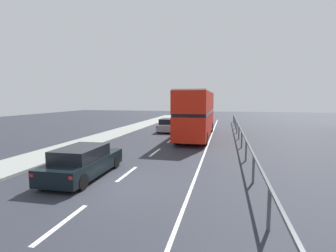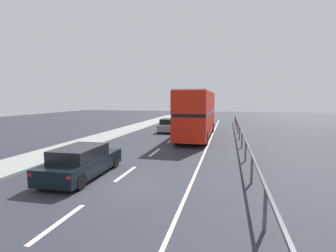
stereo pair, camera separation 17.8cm
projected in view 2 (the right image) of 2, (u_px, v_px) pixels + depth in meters
name	position (u px, v px, depth m)	size (l,w,h in m)	color
ground_plane	(112.00, 185.00, 10.25)	(75.01, 120.00, 0.10)	#282B34
lane_paint_markings	(190.00, 146.00, 18.35)	(3.27, 46.00, 0.01)	silver
bridge_side_railing	(242.00, 134.00, 17.57)	(0.10, 42.00, 1.20)	#4C5055
double_decker_bus_red	(197.00, 113.00, 22.34)	(2.54, 10.77, 4.11)	red
hatchback_car_near	(82.00, 162.00, 11.15)	(1.90, 4.56, 1.37)	black
sedan_car_ahead	(169.00, 125.00, 26.41)	(1.91, 4.06, 1.37)	gray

